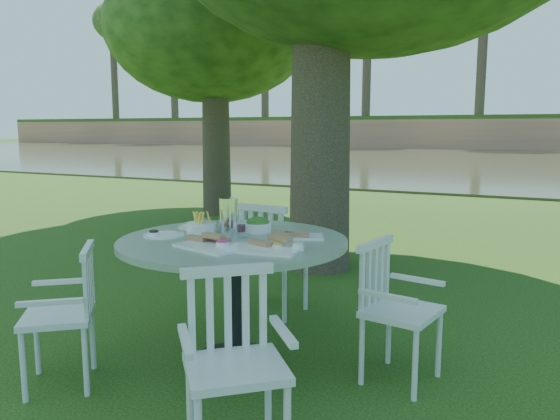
{
  "coord_description": "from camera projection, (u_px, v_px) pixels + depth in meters",
  "views": [
    {
      "loc": [
        2.06,
        -3.97,
        1.55
      ],
      "look_at": [
        0.0,
        0.2,
        0.85
      ],
      "focal_mm": 35.0,
      "sensor_mm": 36.0,
      "label": 1
    }
  ],
  "objects": [
    {
      "name": "ground",
      "position": [
        270.0,
        311.0,
        4.65
      ],
      "size": [
        140.0,
        140.0,
        0.0
      ],
      "primitive_type": "plane",
      "color": "#18370B",
      "rests_on": "ground"
    },
    {
      "name": "table",
      "position": [
        233.0,
        262.0,
        3.52
      ],
      "size": [
        1.47,
        1.47,
        0.85
      ],
      "color": "black",
      "rests_on": "ground"
    },
    {
      "name": "chair_ne",
      "position": [
        389.0,
        299.0,
        3.36
      ],
      "size": [
        0.48,
        0.5,
        0.86
      ],
      "rotation": [
        0.0,
        0.0,
        -4.89
      ],
      "color": "silver",
      "rests_on": "ground"
    },
    {
      "name": "chair_nw",
      "position": [
        268.0,
        250.0,
        4.49
      ],
      "size": [
        0.5,
        0.47,
        0.94
      ],
      "rotation": [
        0.0,
        0.0,
        -3.21
      ],
      "color": "silver",
      "rests_on": "ground"
    },
    {
      "name": "chair_sw",
      "position": [
        72.0,
        305.0,
        3.28
      ],
      "size": [
        0.58,
        0.58,
        0.85
      ],
      "rotation": [
        0.0,
        0.0,
        -0.89
      ],
      "color": "silver",
      "rests_on": "ground"
    },
    {
      "name": "chair_se",
      "position": [
        232.0,
        348.0,
        2.57
      ],
      "size": [
        0.62,
        0.61,
        0.89
      ],
      "rotation": [
        0.0,
        0.0,
        0.72
      ],
      "color": "silver",
      "rests_on": "ground"
    },
    {
      "name": "tableware",
      "position": [
        229.0,
        230.0,
        3.54
      ],
      "size": [
        1.15,
        0.84,
        0.24
      ],
      "color": "white",
      "rests_on": "table"
    },
    {
      "name": "river",
      "position": [
        500.0,
        162.0,
        25.04
      ],
      "size": [
        100.0,
        28.0,
        0.12
      ],
      "primitive_type": "cube",
      "color": "#343620",
      "rests_on": "ground"
    },
    {
      "name": "far_bank",
      "position": [
        531.0,
        50.0,
        39.91
      ],
      "size": [
        100.0,
        18.0,
        15.2
      ],
      "color": "#A6684D",
      "rests_on": "ground"
    }
  ]
}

